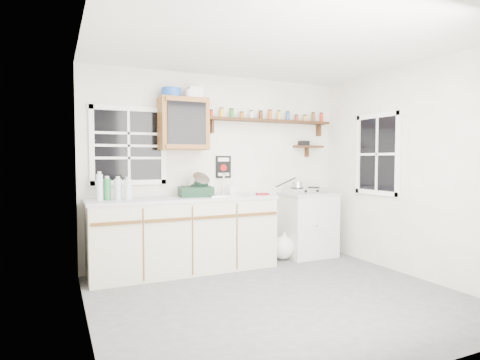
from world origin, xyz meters
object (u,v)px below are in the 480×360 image
spice_shelf (270,120)px  main_cabinet (185,234)px  right_cabinet (308,224)px  hotplate (306,190)px  upper_cabinet (183,124)px  dish_rack (197,189)px

spice_shelf → main_cabinet: bearing=-170.8°
right_cabinet → spice_shelf: bearing=160.1°
spice_shelf → hotplate: size_ratio=3.44×
upper_cabinet → hotplate: 1.95m
right_cabinet → dish_rack: dish_rack is taller
main_cabinet → spice_shelf: bearing=9.2°
main_cabinet → upper_cabinet: 1.37m
spice_shelf → dish_rack: size_ratio=4.35×
main_cabinet → dish_rack: (0.17, 0.03, 0.56)m
right_cabinet → dish_rack: bearing=179.8°
main_cabinet → spice_shelf: spice_shelf is taller
right_cabinet → spice_shelf: size_ratio=0.48×
main_cabinet → upper_cabinet: (0.03, 0.14, 1.36)m
spice_shelf → hotplate: 1.11m
right_cabinet → hotplate: 0.49m
spice_shelf → hotplate: spice_shelf is taller
upper_cabinet → hotplate: size_ratio=1.17×
upper_cabinet → spice_shelf: bearing=3.1°
right_cabinet → dish_rack: 1.76m
dish_rack → spice_shelf: bearing=16.0°
dish_rack → hotplate: (1.60, -0.02, -0.07)m
main_cabinet → upper_cabinet: upper_cabinet is taller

